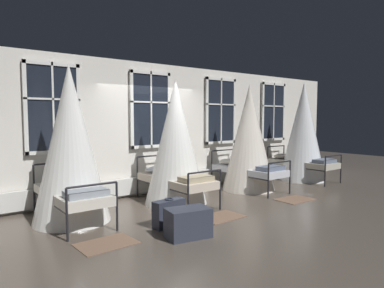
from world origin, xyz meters
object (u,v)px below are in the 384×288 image
(cot_third, at_px, (176,144))
(cot_fourth, at_px, (249,139))
(cot_second, at_px, (71,146))
(cot_fifth, at_px, (303,133))
(suitcase_dark, at_px, (169,213))
(travel_trunk, at_px, (188,223))

(cot_third, relative_size, cot_fourth, 0.99)
(cot_second, bearing_deg, cot_fourth, -90.12)
(cot_fifth, bearing_deg, suitcase_dark, 102.49)
(cot_second, xyz_separation_m, cot_fourth, (4.37, 0.00, -0.05))
(cot_second, xyz_separation_m, travel_trunk, (1.10, -1.86, -1.08))
(cot_fourth, xyz_separation_m, suitcase_dark, (-3.21, -1.26, -1.03))
(cot_fifth, bearing_deg, cot_second, 89.45)
(cot_fourth, height_order, cot_fifth, cot_fifth)
(cot_fifth, xyz_separation_m, travel_trunk, (-5.47, -1.83, -1.13))
(cot_fourth, xyz_separation_m, cot_fifth, (2.20, -0.03, 0.10))
(cot_fourth, relative_size, cot_fifth, 0.93)
(cot_third, bearing_deg, cot_fifth, -89.78)
(suitcase_dark, bearing_deg, cot_second, 126.60)
(suitcase_dark, bearing_deg, cot_third, 44.91)
(cot_second, height_order, suitcase_dark, cot_second)
(cot_fifth, height_order, suitcase_dark, cot_fifth)
(cot_second, height_order, cot_fourth, cot_second)
(cot_second, relative_size, travel_trunk, 4.21)
(travel_trunk, bearing_deg, cot_third, 60.22)
(cot_second, bearing_deg, travel_trunk, -149.41)
(cot_fifth, distance_m, suitcase_dark, 5.66)
(cot_third, height_order, travel_trunk, cot_third)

